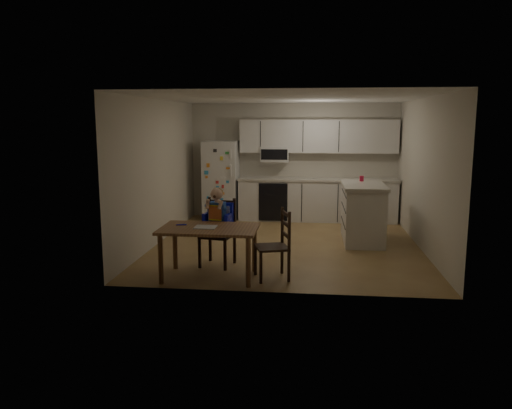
{
  "coord_description": "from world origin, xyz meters",
  "views": [
    {
      "loc": [
        0.42,
        -8.47,
        2.12
      ],
      "look_at": [
        -0.38,
        -1.39,
        0.93
      ],
      "focal_mm": 35.0,
      "sensor_mm": 36.0,
      "label": 1
    }
  ],
  "objects_px": {
    "refrigerator": "(221,180)",
    "kitchen_island": "(363,213)",
    "chair_side": "(279,240)",
    "red_cup": "(362,179)",
    "dining_table": "(209,234)",
    "chair_booster": "(218,218)"
  },
  "relations": [
    {
      "from": "dining_table",
      "to": "chair_booster",
      "type": "height_order",
      "value": "chair_booster"
    },
    {
      "from": "kitchen_island",
      "to": "chair_booster",
      "type": "distance_m",
      "value": 2.87
    },
    {
      "from": "kitchen_island",
      "to": "chair_side",
      "type": "xyz_separation_m",
      "value": [
        -1.34,
        -2.29,
        0.02
      ]
    },
    {
      "from": "red_cup",
      "to": "chair_side",
      "type": "xyz_separation_m",
      "value": [
        -1.34,
        -2.69,
        -0.54
      ]
    },
    {
      "from": "dining_table",
      "to": "chair_side",
      "type": "xyz_separation_m",
      "value": [
        0.94,
        0.08,
        -0.07
      ]
    },
    {
      "from": "kitchen_island",
      "to": "dining_table",
      "type": "bearing_deg",
      "value": -133.88
    },
    {
      "from": "kitchen_island",
      "to": "red_cup",
      "type": "height_order",
      "value": "red_cup"
    },
    {
      "from": "chair_booster",
      "to": "chair_side",
      "type": "distance_m",
      "value": 1.09
    },
    {
      "from": "red_cup",
      "to": "chair_booster",
      "type": "xyz_separation_m",
      "value": [
        -2.27,
        -2.16,
        -0.37
      ]
    },
    {
      "from": "red_cup",
      "to": "chair_booster",
      "type": "distance_m",
      "value": 3.15
    },
    {
      "from": "chair_side",
      "to": "red_cup",
      "type": "bearing_deg",
      "value": 136.27
    },
    {
      "from": "refrigerator",
      "to": "kitchen_island",
      "type": "bearing_deg",
      "value": -31.64
    },
    {
      "from": "kitchen_island",
      "to": "red_cup",
      "type": "bearing_deg",
      "value": 90.07
    },
    {
      "from": "kitchen_island",
      "to": "chair_side",
      "type": "bearing_deg",
      "value": -120.28
    },
    {
      "from": "refrigerator",
      "to": "chair_side",
      "type": "relative_size",
      "value": 1.79
    },
    {
      "from": "refrigerator",
      "to": "kitchen_island",
      "type": "distance_m",
      "value": 3.39
    },
    {
      "from": "chair_side",
      "to": "refrigerator",
      "type": "bearing_deg",
      "value": -176.63
    },
    {
      "from": "kitchen_island",
      "to": "chair_side",
      "type": "distance_m",
      "value": 2.65
    },
    {
      "from": "dining_table",
      "to": "chair_booster",
      "type": "distance_m",
      "value": 0.63
    },
    {
      "from": "refrigerator",
      "to": "kitchen_island",
      "type": "xyz_separation_m",
      "value": [
        2.87,
        -1.77,
        -0.33
      ]
    },
    {
      "from": "refrigerator",
      "to": "dining_table",
      "type": "xyz_separation_m",
      "value": [
        0.59,
        -4.14,
        -0.24
      ]
    },
    {
      "from": "refrigerator",
      "to": "chair_booster",
      "type": "height_order",
      "value": "refrigerator"
    }
  ]
}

